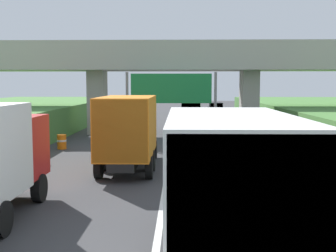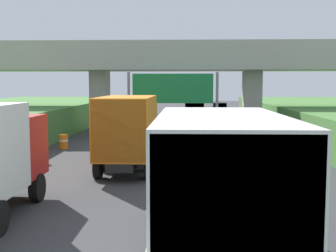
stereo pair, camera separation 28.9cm
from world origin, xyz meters
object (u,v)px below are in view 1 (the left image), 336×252
(overhead_highway_sign, at_px, (171,92))
(car_black, at_px, (216,110))
(truck_green, at_px, (190,101))
(truck_orange, at_px, (130,128))
(construction_barrel_2, at_px, (0,173))
(construction_barrel_3, at_px, (38,154))
(truck_silver, at_px, (225,185))
(construction_barrel_4, at_px, (62,142))

(overhead_highway_sign, xyz_separation_m, car_black, (4.99, 25.57, -2.60))
(truck_green, xyz_separation_m, car_black, (3.14, -0.62, -1.08))
(truck_orange, bearing_deg, car_black, 78.47)
(truck_orange, bearing_deg, construction_barrel_2, -145.03)
(truck_orange, xyz_separation_m, construction_barrel_3, (-4.84, 1.33, -1.47))
(construction_barrel_2, bearing_deg, overhead_highway_sign, 59.08)
(overhead_highway_sign, height_order, construction_barrel_2, overhead_highway_sign)
(car_black, height_order, construction_barrel_2, car_black)
(construction_barrel_2, bearing_deg, truck_orange, 34.97)
(truck_orange, xyz_separation_m, car_black, (6.79, 33.27, -1.08))
(truck_silver, distance_m, construction_barrel_4, 19.40)
(construction_barrel_3, distance_m, construction_barrel_4, 4.72)
(car_black, distance_m, construction_barrel_2, 38.47)
(construction_barrel_2, height_order, construction_barrel_3, same)
(overhead_highway_sign, distance_m, truck_silver, 19.27)
(truck_green, distance_m, construction_barrel_4, 29.17)
(truck_silver, distance_m, truck_green, 45.34)
(truck_silver, height_order, construction_barrel_4, truck_silver)
(truck_silver, bearing_deg, truck_green, 89.56)
(truck_orange, height_order, truck_silver, same)
(overhead_highway_sign, bearing_deg, car_black, 78.95)
(truck_green, distance_m, car_black, 3.37)
(construction_barrel_2, bearing_deg, car_black, 72.39)
(truck_silver, xyz_separation_m, construction_barrel_2, (-8.15, 8.06, -1.47))
(overhead_highway_sign, bearing_deg, truck_silver, -85.50)
(car_black, bearing_deg, truck_silver, -94.46)
(construction_barrel_2, bearing_deg, construction_barrel_4, 90.50)
(truck_green, relative_size, construction_barrel_4, 8.11)
(truck_green, xyz_separation_m, construction_barrel_4, (-8.58, -27.84, -1.47))
(overhead_highway_sign, bearing_deg, construction_barrel_3, -136.19)
(truck_silver, distance_m, car_black, 44.87)
(overhead_highway_sign, height_order, truck_orange, overhead_highway_sign)
(truck_silver, bearing_deg, car_black, 85.54)
(truck_silver, distance_m, construction_barrel_2, 11.56)
(truck_green, height_order, construction_barrel_4, truck_green)
(construction_barrel_4, bearing_deg, truck_silver, -64.81)
(construction_barrel_4, bearing_deg, car_black, 66.70)
(truck_orange, distance_m, truck_green, 34.09)
(overhead_highway_sign, distance_m, construction_barrel_3, 9.68)
(truck_silver, relative_size, construction_barrel_3, 8.11)
(truck_silver, bearing_deg, construction_barrel_4, 115.19)
(truck_orange, distance_m, construction_barrel_2, 6.10)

